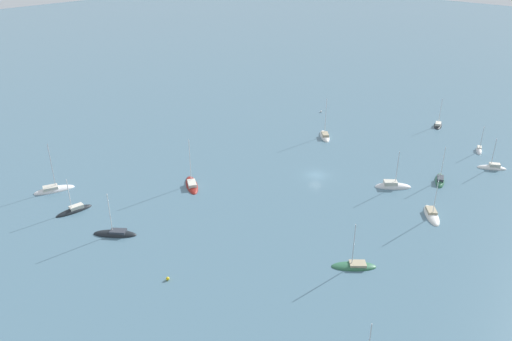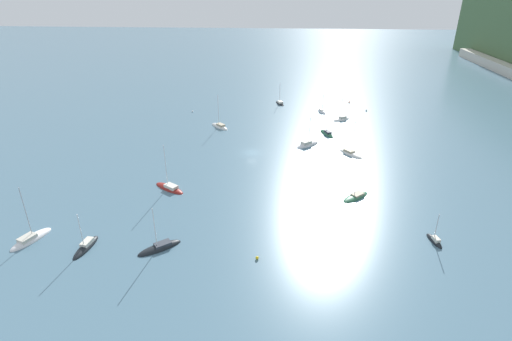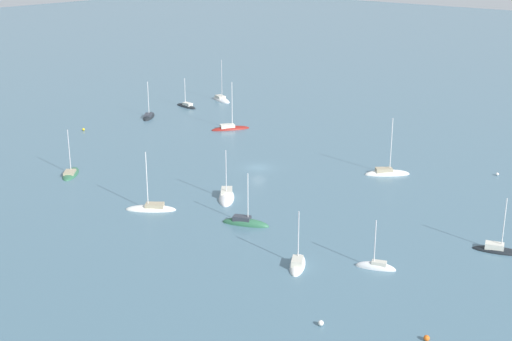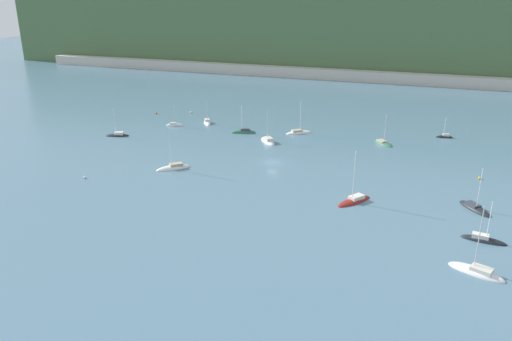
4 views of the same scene
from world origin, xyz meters
The scene contains 18 objects.
ground_plane centered at (0.00, 0.00, 0.00)m, with size 600.00×600.00×0.00m, color slate.
sailboat_0 centered at (43.41, -24.75, 0.11)m, with size 7.13×2.72×7.57m.
sailboat_1 centered at (-29.23, 26.99, 0.13)m, with size 4.79×6.28×7.91m.
sailboat_2 centered at (21.48, -16.23, 0.13)m, with size 6.55×8.23×10.83m.
sailboat_3 centered at (37.27, 35.15, 0.12)m, with size 4.67×2.22×6.07m.
sailboat_4 centered at (42.69, -12.13, 0.08)m, with size 6.49×7.41×8.81m.
sailboat_5 centered at (-37.04, 21.21, 0.09)m, with size 5.13×3.19×7.23m.
sailboat_6 centered at (22.33, 23.79, 0.08)m, with size 6.64×6.98×8.45m.
sailboat_7 centered at (-15.39, 21.06, 0.10)m, with size 7.10×4.47×8.61m.
sailboat_8 centered at (-19.41, -11.52, 0.11)m, with size 7.13×7.01×10.86m.
sailboat_9 centered at (-0.85, 25.97, 0.10)m, with size 7.42×6.54×9.79m.
sailboat_10 centered at (-6.18, 15.01, 0.12)m, with size 6.63×7.26×8.94m.
sailboat_11 centered at (41.94, -35.44, 0.10)m, with size 8.30×5.29×10.98m.
sailboat_12 centered at (-46.60, 6.60, 0.13)m, with size 6.86×4.17×8.03m.
mooring_buoy_0 centered at (-34.19, -23.30, 0.26)m, with size 0.52×0.52×0.52m.
mooring_buoy_1 centered at (-39.76, 36.81, 0.31)m, with size 0.62×0.62×0.62m.
mooring_buoy_2 centered at (-49.70, 32.25, 0.31)m, with size 0.63×0.63×0.63m.
mooring_buoy_3 centered at (44.39, 4.61, 0.27)m, with size 0.55×0.55×0.55m.
Camera 2 is at (96.83, 8.26, 41.29)m, focal length 28.00 mm.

